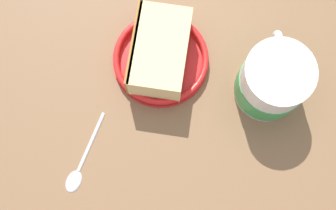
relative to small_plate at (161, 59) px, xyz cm
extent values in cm
cube|color=brown|center=(6.94, -3.42, -2.00)|extent=(151.55, 151.55, 2.18)
cylinder|color=red|center=(0.00, 0.00, -0.41)|extent=(13.49, 13.49, 1.00)
torus|color=red|center=(0.00, 0.00, 0.51)|extent=(13.25, 13.25, 0.84)
cube|color=#9E662D|center=(0.00, 0.00, 0.38)|extent=(12.09, 8.02, 0.60)
cube|color=#DBC184|center=(0.00, 0.00, 3.16)|extent=(12.09, 8.02, 4.95)
cube|color=#9E662D|center=(-0.37, -3.75, 3.16)|extent=(11.47, 1.72, 4.95)
cylinder|color=white|center=(3.52, 14.70, 3.68)|extent=(8.78, 8.78, 9.18)
cylinder|color=green|center=(3.52, 14.70, 2.02)|extent=(8.96, 8.96, 4.26)
cylinder|color=#47230F|center=(3.52, 14.70, 7.10)|extent=(7.73, 7.73, 0.40)
torus|color=white|center=(-0.86, 15.01, 3.68)|extent=(5.13, 1.39, 5.07)
ellipsoid|color=silver|center=(17.29, -10.66, -0.51)|extent=(3.49, 2.86, 0.80)
cylinder|color=silver|center=(11.86, -8.81, -0.66)|extent=(8.19, 3.22, 0.50)
camera|label=1|loc=(19.89, 2.00, 58.58)|focal=47.37mm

